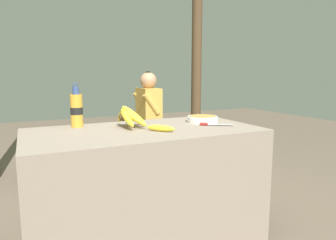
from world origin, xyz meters
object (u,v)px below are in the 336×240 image
Objects in this scene: water_bottle at (77,110)px; wooden_bench at (118,140)px; seated_vendor at (145,114)px; banana_bunch_ripe at (129,116)px; banana_bunch_green at (74,131)px; loose_banana_front at (161,128)px; knife at (211,124)px; support_post_far at (196,69)px; serving_bowl at (202,119)px.

wooden_bench is (0.60, 1.14, -0.49)m from water_bottle.
banana_bunch_ripe is at bearing 65.44° from seated_vendor.
wooden_bench is 6.40× the size of banana_bunch_green.
knife is at bearing 5.91° from loose_banana_front.
support_post_far is at bearing 19.14° from wooden_bench.
serving_bowl is 0.79× the size of banana_bunch_green.
wooden_bench is (0.29, 1.30, -0.44)m from banana_bunch_ripe.
knife is 0.72× the size of banana_bunch_green.
knife is 2.23m from support_post_far.
wooden_bench is at bearing 62.13° from water_bottle.
loose_banana_front is 0.58× the size of banana_bunch_green.
support_post_far reaches higher than water_bottle.
banana_bunch_ripe is 0.18× the size of wooden_bench.
support_post_far is at bearing 60.37° from serving_bowl.
serving_bowl is at bearing -12.05° from water_bottle.
serving_bowl is 0.20× the size of seated_vendor.
loose_banana_front reaches higher than wooden_bench.
support_post_far is at bearing -153.00° from seated_vendor.
water_bottle reaches higher than banana_bunch_ripe.
water_bottle is at bearing 138.67° from loose_banana_front.
knife is at bearing -81.01° from wooden_bench.
seated_vendor is at bearing -5.76° from wooden_bench.
banana_bunch_ripe reaches higher than knife.
support_post_far reaches higher than wooden_bench.
serving_bowl reaches higher than wooden_bench.
banana_bunch_ripe is 1.42× the size of serving_bowl.
serving_bowl is 0.89m from water_bottle.
banana_bunch_green is at bearing 146.99° from knife.
knife is 0.09× the size of support_post_far.
wooden_bench is 0.49m from banana_bunch_green.
banana_bunch_green is (-0.70, 1.49, -0.25)m from knife.
banana_bunch_green is (-0.78, 0.04, -0.15)m from seated_vendor.
water_bottle reaches higher than loose_banana_front.
support_post_far is at bearing 40.21° from water_bottle.
support_post_far is (1.74, 0.43, 0.66)m from banana_bunch_green.
banana_bunch_ripe reaches higher than serving_bowl.
banana_bunch_green is 1.91m from support_post_far.
loose_banana_front is 0.40m from knife.
loose_banana_front reaches higher than knife.
banana_bunch_green is at bearing -1.97° from seated_vendor.
knife is (-0.03, -0.16, -0.02)m from serving_bowl.
knife reaches higher than wooden_bench.
water_bottle is 1.21m from banana_bunch_green.
serving_bowl is 1.30m from seated_vendor.
seated_vendor is at bearing 72.38° from loose_banana_front.
water_bottle is 0.16× the size of wooden_bench.
serving_bowl reaches higher than loose_banana_front.
support_post_far is (1.27, 0.44, 0.79)m from wooden_bench.
serving_bowl is 0.47m from loose_banana_front.
seated_vendor is at bearing -2.76° from banana_bunch_green.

